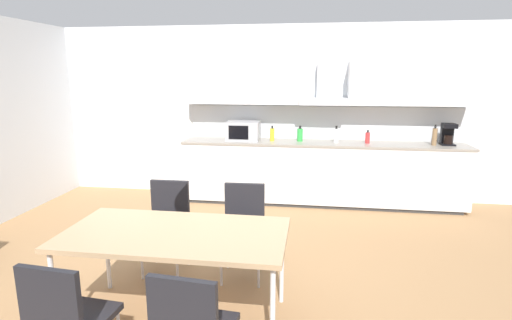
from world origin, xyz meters
The scene contains 17 objects.
ground_plane centered at (0.00, 0.00, -0.01)m, with size 9.36×7.59×0.02m, color #9E754C.
wall_back centered at (0.00, 2.58, 1.30)m, with size 7.49×0.10×2.60m, color silver.
kitchen_counter centered at (0.94, 2.23, 0.46)m, with size 4.05×0.63×0.92m.
backsplash_tile centered at (0.94, 2.52, 1.16)m, with size 4.03×0.02×0.49m, color silver.
upper_wall_cabinets centered at (0.94, 2.36, 1.74)m, with size 4.03×0.40×0.61m.
microwave centered at (-0.22, 2.23, 1.06)m, with size 0.48×0.35×0.28m.
coffee_maker centered at (2.66, 2.26, 1.07)m, with size 0.18×0.19×0.30m.
bottle_white centered at (1.14, 2.22, 1.02)m, with size 0.07×0.07×0.24m.
bottle_green centered at (0.62, 2.26, 1.01)m, with size 0.08×0.08×0.23m.
bottle_red centered at (1.58, 2.22, 1.00)m, with size 0.06×0.06×0.19m.
bottle_yellow centered at (0.22, 2.23, 1.01)m, with size 0.06×0.06×0.23m.
bottle_brown centered at (2.47, 2.19, 1.04)m, with size 0.07×0.07×0.29m.
dining_table centered at (-0.18, -0.87, 0.69)m, with size 1.66×0.86×0.73m.
chair_far_left centered at (-0.56, -0.06, 0.53)m, with size 0.40×0.40×0.87m.
chair_near_left centered at (-0.57, -1.68, 0.53)m, with size 0.43×0.43×0.87m.
chair_far_right centered at (0.19, -0.06, 0.53)m, with size 0.41×0.41×0.87m.
pendant_lamp centered at (-0.18, -0.87, 1.64)m, with size 0.32×0.32×0.22m, color silver.
Camera 1 is at (0.82, -3.54, 1.88)m, focal length 28.00 mm.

